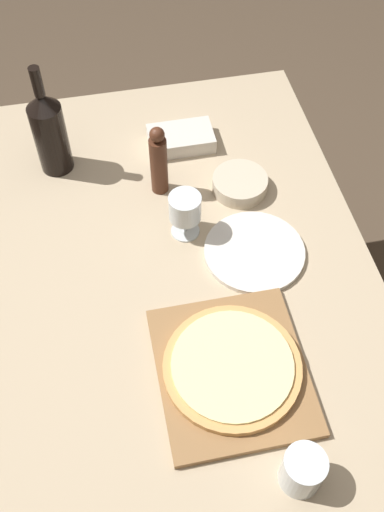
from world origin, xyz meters
The scene contains 11 objects.
ground_plane centered at (0.00, 0.00, 0.00)m, with size 12.00×12.00×0.00m, color #4C3D2D.
dining_table centered at (0.00, 0.00, 0.67)m, with size 0.92×1.41×0.77m.
cutting_board centered at (0.04, -0.30, 0.77)m, with size 0.32×0.36×0.02m.
pizza centered at (0.04, -0.30, 0.80)m, with size 0.30×0.30×0.02m.
wine_bottle centered at (-0.29, 0.41, 0.89)m, with size 0.09×0.09×0.33m.
pepper_mill centered at (-0.02, 0.27, 0.87)m, with size 0.05×0.05×0.21m.
wine_glass centered at (0.02, 0.11, 0.85)m, with size 0.08×0.08×0.13m.
small_bowl centered at (0.19, 0.23, 0.79)m, with size 0.15×0.15×0.04m.
drinking_tumbler centered at (0.12, -0.54, 0.82)m, with size 0.08×0.08×0.10m.
dinner_plate centered at (0.18, 0.01, 0.77)m, with size 0.25×0.25×0.01m.
food_container centered at (0.07, 0.43, 0.79)m, with size 0.18×0.11×0.05m.
Camera 1 is at (-0.16, -0.84, 1.97)m, focal length 42.00 mm.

